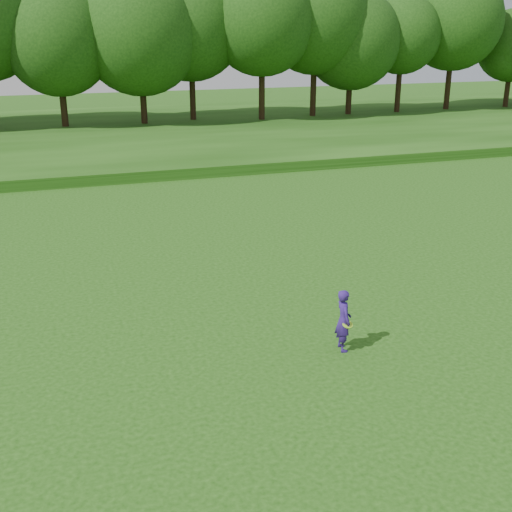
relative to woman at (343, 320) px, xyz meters
name	(u,v)px	position (x,y,z in m)	size (l,w,h in m)	color
ground	(321,329)	(-0.05, 1.25, -0.82)	(140.00, 140.00, 0.00)	#1A460D
berm	(136,133)	(-0.05, 35.25, -0.52)	(130.00, 30.00, 0.60)	#1A460D
walking_path	(174,176)	(-0.05, 21.25, -0.80)	(130.00, 1.60, 0.04)	gray
treeline	(122,23)	(-0.05, 39.25, 7.28)	(104.00, 7.00, 15.00)	#163C0D
woman	(343,320)	(0.00, 0.00, 0.00)	(0.46, 0.64, 1.64)	navy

